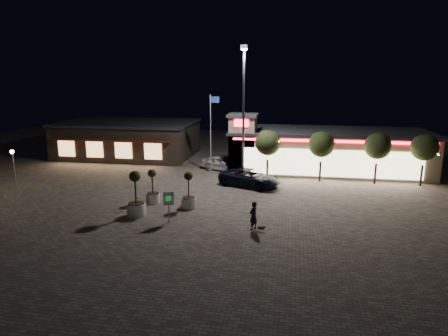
% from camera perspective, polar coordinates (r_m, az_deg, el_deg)
% --- Properties ---
extents(ground, '(90.00, 90.00, 0.00)m').
position_cam_1_polar(ground, '(29.22, -3.25, -6.62)').
color(ground, '#70675B').
rests_on(ground, ground).
extents(retail_building, '(20.40, 8.40, 6.10)m').
position_cam_1_polar(retail_building, '(43.38, 13.94, 2.54)').
color(retail_building, gray).
rests_on(retail_building, ground).
extents(restaurant_building, '(16.40, 11.00, 4.30)m').
position_cam_1_polar(restaurant_building, '(51.56, -13.49, 4.12)').
color(restaurant_building, '#382D23').
rests_on(restaurant_building, ground).
extents(floodlight_pole, '(0.60, 0.40, 12.38)m').
position_cam_1_polar(floodlight_pole, '(35.16, 2.81, 8.45)').
color(floodlight_pole, gray).
rests_on(floodlight_pole, ground).
extents(flagpole, '(0.95, 0.10, 8.00)m').
position_cam_1_polar(flagpole, '(40.94, -1.80, 5.90)').
color(flagpole, white).
rests_on(flagpole, ground).
extents(lamp_post_west, '(0.36, 0.36, 3.48)m').
position_cam_1_polar(lamp_post_west, '(39.93, -27.90, 0.87)').
color(lamp_post_west, gray).
rests_on(lamp_post_west, ground).
extents(string_tree_a, '(2.42, 2.42, 4.79)m').
position_cam_1_polar(string_tree_a, '(38.37, 6.28, 3.56)').
color(string_tree_a, '#332319').
rests_on(string_tree_a, ground).
extents(string_tree_b, '(2.42, 2.42, 4.79)m').
position_cam_1_polar(string_tree_b, '(38.38, 13.76, 3.27)').
color(string_tree_b, '#332319').
rests_on(string_tree_b, ground).
extents(string_tree_c, '(2.42, 2.42, 4.79)m').
position_cam_1_polar(string_tree_c, '(39.05, 21.10, 2.93)').
color(string_tree_c, '#332319').
rests_on(string_tree_c, ground).
extents(string_tree_d, '(2.42, 2.42, 4.79)m').
position_cam_1_polar(string_tree_d, '(40.02, 26.73, 2.64)').
color(string_tree_d, '#332319').
rests_on(string_tree_d, ground).
extents(pickup_truck, '(6.23, 4.51, 1.57)m').
position_cam_1_polar(pickup_truck, '(36.31, 3.72, -1.40)').
color(pickup_truck, black).
rests_on(pickup_truck, ground).
extents(white_sedan, '(4.80, 3.56, 1.52)m').
position_cam_1_polar(white_sedan, '(42.42, -0.34, 0.69)').
color(white_sedan, silver).
rests_on(white_sedan, ground).
extents(pedestrian, '(0.75, 0.82, 1.89)m').
position_cam_1_polar(pedestrian, '(26.15, 4.22, -6.82)').
color(pedestrian, black).
rests_on(pedestrian, ground).
extents(dog, '(0.51, 0.25, 0.27)m').
position_cam_1_polar(dog, '(26.09, 5.44, -8.48)').
color(dog, '#59514C').
rests_on(dog, ground).
extents(planter_left, '(1.12, 1.12, 2.74)m').
position_cam_1_polar(planter_left, '(32.00, -10.14, -3.45)').
color(planter_left, silver).
rests_on(planter_left, ground).
extents(planter_mid, '(1.35, 1.35, 3.33)m').
position_cam_1_polar(planter_mid, '(29.21, -12.45, -4.79)').
color(planter_mid, silver).
rests_on(planter_mid, ground).
extents(planter_right, '(1.15, 1.15, 2.83)m').
position_cam_1_polar(planter_right, '(30.45, -5.05, -4.10)').
color(planter_right, silver).
rests_on(planter_right, ground).
extents(valet_sign, '(0.68, 0.31, 2.15)m').
position_cam_1_polar(valet_sign, '(27.49, -7.92, -4.69)').
color(valet_sign, gray).
rests_on(valet_sign, ground).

